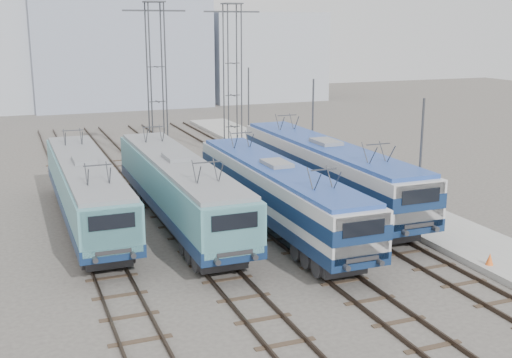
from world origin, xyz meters
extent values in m
plane|color=#514C47|center=(0.00, 0.00, 0.00)|extent=(160.00, 160.00, 0.00)
cube|color=#9E9E99|center=(10.20, 8.00, 0.15)|extent=(4.00, 70.00, 0.30)
cube|color=#11264C|center=(-6.75, 9.71, 1.32)|extent=(2.72, 17.17, 0.57)
cube|color=teal|center=(-6.75, 9.71, 2.47)|extent=(2.67, 17.17, 1.72)
cube|color=teal|center=(-6.75, 1.46, 2.30)|extent=(2.46, 0.67, 1.95)
cube|color=gray|center=(-6.75, 9.71, 3.42)|extent=(2.46, 16.48, 0.19)
cube|color=#262628|center=(-6.75, 3.99, 0.61)|extent=(2.00, 3.43, 0.64)
cube|color=#262628|center=(-6.75, 15.43, 0.61)|extent=(2.00, 3.43, 0.64)
cube|color=#11264C|center=(-2.25, 7.97, 1.37)|extent=(2.83, 17.89, 0.60)
cube|color=teal|center=(-2.25, 7.97, 2.56)|extent=(2.78, 17.89, 1.79)
cube|color=teal|center=(-2.25, -0.63, 2.39)|extent=(2.56, 0.70, 2.03)
cube|color=gray|center=(-2.25, 7.97, 3.56)|extent=(2.56, 17.17, 0.20)
cube|color=#262628|center=(-2.25, 2.01, 0.63)|extent=(2.09, 3.58, 0.67)
cube|color=#262628|center=(-2.25, 13.93, 0.63)|extent=(2.09, 3.58, 0.67)
cube|color=#11264C|center=(2.25, 5.27, 1.32)|extent=(2.72, 17.16, 0.57)
cube|color=silver|center=(2.25, 5.27, 2.47)|extent=(2.67, 17.16, 1.72)
cube|color=#11264C|center=(2.25, 5.27, 2.42)|extent=(2.71, 17.18, 0.67)
cube|color=silver|center=(2.25, -2.98, 2.30)|extent=(2.46, 0.67, 1.94)
cube|color=#27479A|center=(2.25, 5.27, 3.42)|extent=(2.46, 16.47, 0.19)
cube|color=#262628|center=(2.25, -0.45, 0.61)|extent=(2.00, 3.43, 0.64)
cube|color=#262628|center=(2.25, 10.99, 0.61)|extent=(2.00, 3.43, 0.64)
cube|color=#11264C|center=(6.75, 8.52, 1.41)|extent=(2.92, 18.45, 0.62)
cube|color=silver|center=(6.75, 8.52, 2.64)|extent=(2.87, 18.45, 1.85)
cube|color=#11264C|center=(6.75, 8.52, 2.59)|extent=(2.91, 18.47, 0.72)
cube|color=silver|center=(6.75, -0.35, 2.46)|extent=(2.64, 0.72, 2.09)
cube|color=#27479A|center=(6.75, 8.52, 3.67)|extent=(2.64, 17.71, 0.21)
cube|color=#262628|center=(6.75, 2.37, 0.64)|extent=(2.15, 3.69, 0.69)
cube|color=#262628|center=(6.75, 14.67, 0.64)|extent=(2.15, 3.69, 0.69)
cylinder|color=#3F4247|center=(-0.55, 21.45, 6.00)|extent=(0.10, 0.10, 12.00)
cylinder|color=#3F4247|center=(0.55, 21.45, 6.00)|extent=(0.10, 0.10, 12.00)
cylinder|color=#3F4247|center=(-0.55, 22.55, 6.00)|extent=(0.10, 0.10, 12.00)
cylinder|color=#3F4247|center=(0.55, 22.55, 6.00)|extent=(0.10, 0.10, 12.00)
cube|color=#3F4247|center=(0.00, 22.00, 11.40)|extent=(4.50, 0.12, 0.12)
cylinder|color=#3F4247|center=(5.95, 23.45, 6.00)|extent=(0.10, 0.10, 12.00)
cylinder|color=#3F4247|center=(7.05, 23.45, 6.00)|extent=(0.10, 0.10, 12.00)
cylinder|color=#3F4247|center=(5.95, 24.55, 6.00)|extent=(0.10, 0.10, 12.00)
cylinder|color=#3F4247|center=(7.05, 24.55, 6.00)|extent=(0.10, 0.10, 12.00)
cube|color=#3F4247|center=(6.50, 24.00, 11.40)|extent=(4.50, 0.12, 0.12)
cylinder|color=#3F4247|center=(8.60, 2.00, 3.50)|extent=(0.12, 0.12, 7.00)
cylinder|color=#3F4247|center=(8.60, 14.00, 3.50)|extent=(0.12, 0.12, 7.00)
cylinder|color=#3F4247|center=(8.60, 26.00, 3.50)|extent=(0.12, 0.12, 7.00)
cone|color=orange|center=(8.69, -3.25, 0.56)|extent=(0.34, 0.34, 0.53)
cube|color=#929CB3|center=(4.00, 62.00, 9.00)|extent=(22.00, 14.00, 18.00)
cube|color=#A7AFBB|center=(24.00, 62.00, 6.00)|extent=(16.00, 12.00, 12.00)
camera|label=1|loc=(-10.36, -23.94, 10.51)|focal=45.00mm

